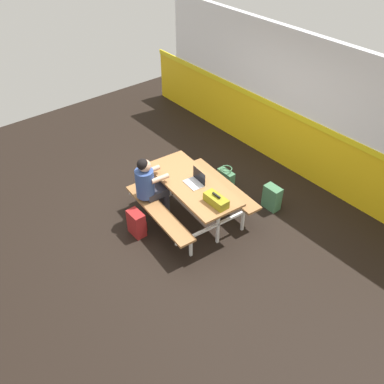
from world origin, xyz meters
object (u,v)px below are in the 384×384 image
object	(u,v)px
picnic_table_main	(192,191)
satchel_spare	(137,223)
toolbox_grey	(216,200)
tote_bag_bright	(226,179)
student_nearer	(149,184)
laptop_silver	(196,181)
backpack_dark	(272,198)

from	to	relation	value
picnic_table_main	satchel_spare	bearing A→B (deg)	-105.60
toolbox_grey	tote_bag_bright	distance (m)	1.53
student_nearer	laptop_silver	size ratio (longest dim) A/B	3.57
student_nearer	tote_bag_bright	bearing A→B (deg)	83.21
student_nearer	backpack_dark	distance (m)	2.14
picnic_table_main	toolbox_grey	distance (m)	0.68
laptop_silver	backpack_dark	world-z (taller)	laptop_silver
student_nearer	toolbox_grey	distance (m)	1.18
backpack_dark	tote_bag_bright	world-z (taller)	backpack_dark
satchel_spare	laptop_silver	bearing A→B (deg)	72.33
student_nearer	backpack_dark	world-z (taller)	student_nearer
laptop_silver	backpack_dark	size ratio (longest dim) A/B	0.77
toolbox_grey	student_nearer	bearing A→B (deg)	-156.70
backpack_dark	tote_bag_bright	bearing A→B (deg)	-166.28
student_nearer	satchel_spare	distance (m)	0.66
tote_bag_bright	backpack_dark	bearing A→B (deg)	13.72
picnic_table_main	toolbox_grey	world-z (taller)	toolbox_grey
satchel_spare	student_nearer	bearing A→B (deg)	114.29
backpack_dark	satchel_spare	distance (m)	2.36
backpack_dark	satchel_spare	xyz separation A→B (m)	(-0.92, -2.17, 0.00)
picnic_table_main	student_nearer	xyz separation A→B (m)	(-0.44, -0.52, 0.13)
picnic_table_main	toolbox_grey	xyz separation A→B (m)	(0.64, -0.06, 0.24)
student_nearer	tote_bag_bright	world-z (taller)	student_nearer
laptop_silver	satchel_spare	xyz separation A→B (m)	(-0.31, -0.96, -0.57)
student_nearer	backpack_dark	bearing A→B (deg)	57.77
picnic_table_main	laptop_silver	world-z (taller)	laptop_silver
backpack_dark	satchel_spare	bearing A→B (deg)	-113.11
student_nearer	toolbox_grey	world-z (taller)	student_nearer
backpack_dark	satchel_spare	size ratio (longest dim) A/B	1.00
laptop_silver	backpack_dark	bearing A→B (deg)	62.84
student_nearer	laptop_silver	distance (m)	0.74
picnic_table_main	backpack_dark	distance (m)	1.45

